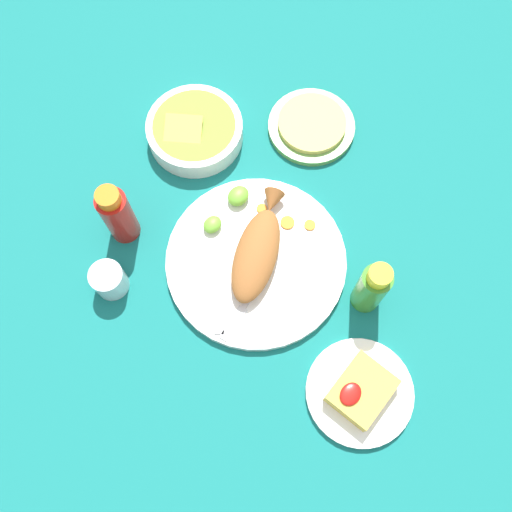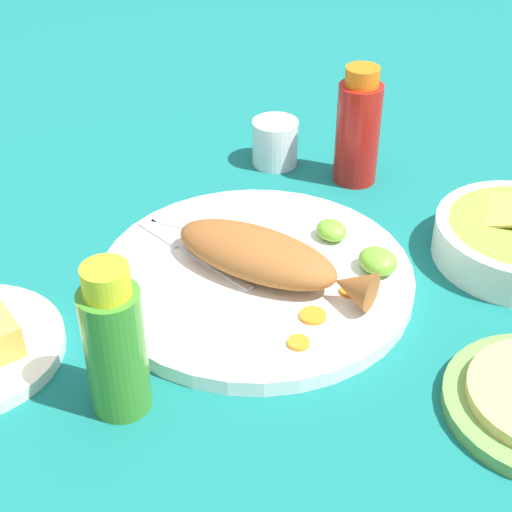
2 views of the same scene
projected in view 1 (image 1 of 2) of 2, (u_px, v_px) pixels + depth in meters
The scene contains 18 objects.
ground_plane at pixel (256, 263), 1.11m from camera, with size 4.00×4.00×0.00m, color #146B66.
main_plate at pixel (256, 261), 1.10m from camera, with size 0.35×0.35×0.02m, color white.
fried_fish at pixel (258, 250), 1.07m from camera, with size 0.24×0.15×0.05m.
fork_near at pixel (246, 303), 1.06m from camera, with size 0.19×0.04×0.00m.
fork_far at pixel (223, 293), 1.07m from camera, with size 0.16×0.12×0.00m.
carrot_slice_near at pixel (310, 225), 1.11m from camera, with size 0.02×0.02×0.00m, color orange.
carrot_slice_mid at pixel (289, 224), 1.11m from camera, with size 0.03×0.03×0.00m, color orange.
carrot_slice_far at pixel (262, 209), 1.13m from camera, with size 0.02×0.02×0.00m, color orange.
lime_wedge_main at pixel (238, 196), 1.12m from camera, with size 0.05×0.04×0.03m, color #6BB233.
lime_wedge_side at pixel (211, 226), 1.10m from camera, with size 0.04×0.03×0.02m, color #6BB233.
hot_sauce_bottle_red at pixel (118, 215), 1.06m from camera, with size 0.06×0.06×0.16m.
hot_sauce_bottle_green at pixel (372, 288), 1.02m from camera, with size 0.05×0.05×0.16m.
salt_cup at pixel (110, 281), 1.07m from camera, with size 0.06×0.06×0.06m.
side_plate_fries at pixel (359, 392), 1.02m from camera, with size 0.19×0.19×0.01m, color white.
fries_pile at pixel (361, 391), 0.99m from camera, with size 0.11×0.09×0.04m.
guacamole_bowl at pixel (195, 130), 1.18m from camera, with size 0.20×0.20×0.06m.
tortilla_plate at pixel (311, 127), 1.20m from camera, with size 0.18×0.18×0.01m, color #6B9E4C.
tortilla_stack at pixel (312, 123), 1.19m from camera, with size 0.14×0.14×0.01m, color #E0C666.
Camera 1 is at (0.28, 0.23, 1.05)m, focal length 40.00 mm.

